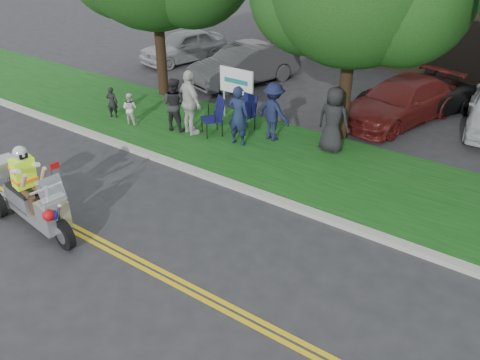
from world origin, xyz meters
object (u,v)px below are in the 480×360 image
Objects in this scene: parked_car_far_left at (184,46)px; parked_car_right at (401,101)px; trike_scooter at (31,199)px; spectator_adult_mid at (174,104)px; spectator_adult_right at (190,103)px; parked_car_mid at (414,97)px; lawn_chair_a at (216,114)px; spectator_adult_left at (238,116)px; parked_car_left at (244,65)px; lawn_chair_b at (247,110)px.

parked_car_right is at bearing 6.89° from parked_car_far_left.
spectator_adult_mid is at bearing 107.34° from trike_scooter.
parked_car_far_left is at bearing -28.47° from spectator_adult_right.
trike_scooter is 1.49× the size of spectator_adult_right.
spectator_adult_mid is 0.37× the size of parked_car_mid.
spectator_adult_left is (0.96, -0.19, 0.23)m from lawn_chair_a.
parked_car_far_left is at bearing -157.72° from parked_car_mid.
parked_car_mid is at bearing 86.23° from lawn_chair_a.
spectator_adult_mid reaches higher than parked_car_left.
parked_car_mid is at bearing 95.00° from parked_car_right.
lawn_chair_a is at bearing -28.30° from parked_car_far_left.
spectator_adult_right is 0.48× the size of parked_car_far_left.
lawn_chair_a is 8.55m from parked_car_far_left.
lawn_chair_b is at bearing -74.97° from spectator_adult_left.
parked_car_far_left reaches higher than parked_car_right.
parked_car_left is at bearing 150.49° from lawn_chair_a.
spectator_adult_mid is 0.40× the size of parked_car_far_left.
trike_scooter reaches higher than parked_car_left.
spectator_adult_left is at bearing -58.83° from lawn_chair_b.
spectator_adult_right reaches higher than parked_car_right.
spectator_adult_left is 0.37× the size of parked_car_right.
parked_car_left reaches higher than parked_car_far_left.
parked_car_left is (-2.06, 10.81, 0.09)m from trike_scooter.
spectator_adult_right is 8.40m from parked_car_far_left.
parked_car_right is (6.32, -0.24, -0.07)m from parked_car_left.
spectator_adult_right is at bearing -117.96° from parked_car_right.
spectator_adult_left is at bearing -25.24° from parked_car_far_left.
spectator_adult_left is at bearing 175.28° from spectator_adult_mid.
parked_car_far_left is (-6.08, 11.83, 0.02)m from trike_scooter.
parked_car_right is at bearing -75.99° from parked_car_mid.
spectator_adult_mid is at bearing 22.49° from spectator_adult_right.
spectator_adult_right is 0.43× the size of parked_car_left.
trike_scooter is 0.64× the size of parked_car_left.
lawn_chair_a is (0.26, 6.09, 0.08)m from trike_scooter.
parked_car_mid is at bearing 22.61° from parked_car_left.
lawn_chair_a reaches higher than lawn_chair_b.
parked_car_left is at bearing -150.12° from parked_car_mid.
trike_scooter is 6.04m from spectator_adult_left.
spectator_adult_mid is (-1.24, -0.46, 0.17)m from lawn_chair_a.
parked_car_right reaches higher than lawn_chair_a.
parked_car_far_left is 0.86× the size of parked_car_right.
trike_scooter reaches higher than spectator_adult_mid.
trike_scooter is 0.72× the size of parked_car_far_left.
parked_car_mid is at bearing -128.11° from spectator_adult_left.
lawn_chair_b is at bearing 91.18° from trike_scooter.
lawn_chair_a is at bearing -103.50° from parked_car_mid.
parked_car_right is at bearing 82.46° from lawn_chair_a.
spectator_adult_right is 5.41m from parked_car_left.
spectator_adult_right is (-1.15, -1.30, 0.37)m from lawn_chair_b.
trike_scooter is 2.56× the size of lawn_chair_a.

